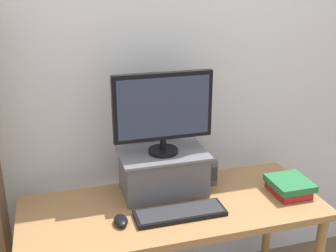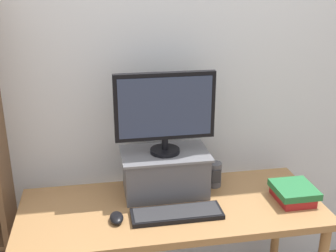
% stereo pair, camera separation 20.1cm
% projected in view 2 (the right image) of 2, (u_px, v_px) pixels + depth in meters
% --- Properties ---
extents(back_wall, '(7.00, 0.08, 2.60)m').
position_uv_depth(back_wall, '(158.00, 71.00, 2.29)').
color(back_wall, silver).
rests_on(back_wall, ground_plane).
extents(desk, '(1.51, 0.61, 0.71)m').
position_uv_depth(desk, '(172.00, 219.00, 2.13)').
color(desk, '#9E7042').
rests_on(desk, ground_plane).
extents(riser_box, '(0.45, 0.28, 0.23)m').
position_uv_depth(riser_box, '(165.00, 171.00, 2.19)').
color(riser_box, '#515156').
rests_on(riser_box, desk).
extents(computer_monitor, '(0.50, 0.15, 0.42)m').
position_uv_depth(computer_monitor, '(165.00, 110.00, 2.08)').
color(computer_monitor, black).
rests_on(computer_monitor, riser_box).
extents(keyboard, '(0.44, 0.14, 0.02)m').
position_uv_depth(keyboard, '(177.00, 214.00, 2.01)').
color(keyboard, black).
rests_on(keyboard, desk).
extents(computer_mouse, '(0.06, 0.10, 0.04)m').
position_uv_depth(computer_mouse, '(117.00, 218.00, 1.96)').
color(computer_mouse, black).
rests_on(computer_mouse, desk).
extents(book_stack, '(0.20, 0.21, 0.08)m').
position_uv_depth(book_stack, '(293.00, 193.00, 2.14)').
color(book_stack, maroon).
rests_on(book_stack, desk).
extents(desk_speaker, '(0.08, 0.08, 0.13)m').
position_uv_depth(desk_speaker, '(214.00, 174.00, 2.27)').
color(desk_speaker, '#4C4C51').
rests_on(desk_speaker, desk).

